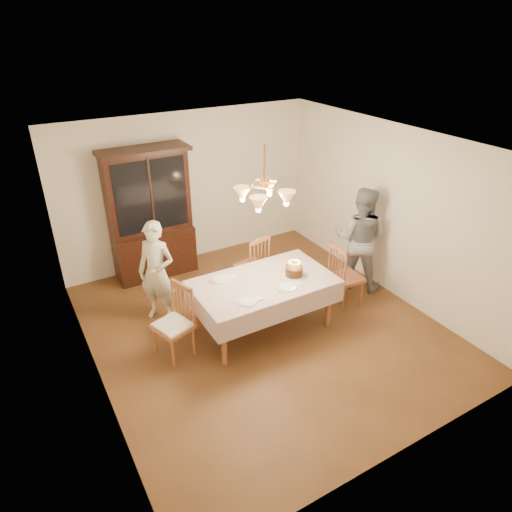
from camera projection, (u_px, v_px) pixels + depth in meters
ground at (263, 327)px, 6.50m from camera, size 5.00×5.00×0.00m
room_shell at (264, 225)px, 5.76m from camera, size 5.00×5.00×5.00m
dining_table at (263, 286)px, 6.18m from camera, size 1.90×1.10×0.76m
china_hutch at (151, 217)px, 7.39m from camera, size 1.38×0.54×2.16m
chair_far_side at (252, 267)px, 7.13m from camera, size 0.51×0.50×1.00m
chair_left_end at (173, 326)px, 5.76m from camera, size 0.54×0.55×1.00m
chair_right_end at (345, 278)px, 6.83m from camera, size 0.44×0.46×1.00m
elderly_woman at (157, 272)px, 6.37m from camera, size 0.63×0.65×1.50m
adult_in_grey at (360, 239)px, 7.13m from camera, size 1.00×1.03×1.67m
birthday_cake at (294, 272)px, 6.23m from camera, size 0.30×0.30×0.23m
place_setting_near_left at (249, 301)px, 5.70m from camera, size 0.38×0.23×0.02m
place_setting_near_right at (289, 287)px, 6.01m from camera, size 0.38×0.24×0.02m
place_setting_far_left at (222, 279)px, 6.18m from camera, size 0.40×0.25×0.02m
chandelier at (264, 196)px, 5.57m from camera, size 0.62×0.62×0.73m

